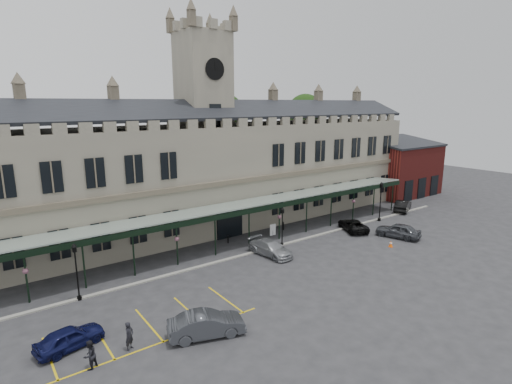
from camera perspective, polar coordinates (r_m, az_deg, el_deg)
ground at (r=36.34m, az=5.70°, el=-10.96°), size 140.00×140.00×0.00m
station_building at (r=47.04m, az=-7.15°, el=2.68°), size 60.00×10.36×17.30m
clock_tower at (r=46.45m, az=-7.43°, el=10.79°), size 5.60×5.60×24.80m
canopy at (r=41.00m, az=-1.21°, el=-4.55°), size 50.00×4.10×4.30m
brick_annex at (r=68.60m, az=19.92°, el=3.18°), size 12.40×8.36×9.23m
kerb at (r=40.26m, az=0.42°, el=-8.41°), size 60.00×0.40×0.12m
parking_markings at (r=28.59m, az=-14.67°, el=-18.30°), size 16.00×6.00×0.01m
tree_behind_mid at (r=58.27m, az=-4.77°, el=10.91°), size 6.00×6.00×16.00m
tree_behind_right at (r=68.00m, az=7.03°, el=11.09°), size 6.00×6.00×16.00m
lamp_post_left at (r=32.78m, az=-24.31°, el=-9.69°), size 0.43×0.43×4.52m
lamp_post_mid at (r=41.21m, az=3.78°, el=-4.44°), size 0.39×0.39×4.11m
lamp_post_right at (r=51.94m, az=17.38°, el=-0.79°), size 0.48×0.48×5.02m
traffic_cone at (r=43.63m, az=18.70°, el=-7.05°), size 0.41×0.41×0.65m
sign_board at (r=44.83m, az=2.41°, el=-5.43°), size 0.75×0.12×1.29m
bollard_left at (r=42.56m, az=-4.02°, el=-6.74°), size 0.15×0.15×0.84m
bollard_right at (r=46.76m, az=3.90°, el=-4.86°), size 0.17×0.17×0.97m
car_left_a at (r=27.92m, az=-25.08°, el=-18.33°), size 4.26×2.44×1.37m
car_left_b at (r=26.76m, az=-7.08°, el=-18.26°), size 5.15×3.13×1.60m
car_taxi at (r=39.12m, az=2.09°, el=-8.02°), size 2.58×5.15×1.44m
car_van at (r=47.76m, az=13.66°, el=-4.60°), size 3.99×5.24×1.32m
car_right_a at (r=46.72m, az=19.63°, el=-5.19°), size 3.24×5.07×1.61m
car_right_b at (r=58.18m, az=20.23°, el=-1.83°), size 4.98×3.47×1.56m
person_a at (r=26.45m, az=-17.64°, el=-18.99°), size 0.77×0.72×1.77m
person_b at (r=25.59m, az=-22.65°, el=-20.69°), size 1.03×0.97×1.69m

